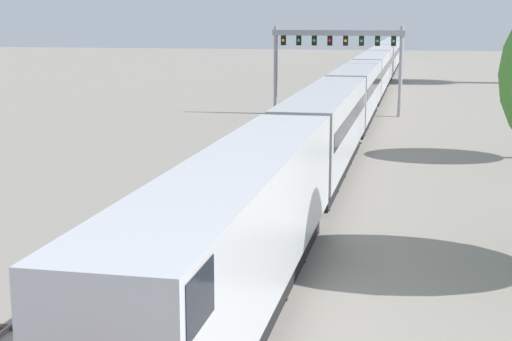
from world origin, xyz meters
name	(u,v)px	position (x,y,z in m)	size (l,w,h in m)	color
track_main	(365,108)	(2.00, 60.00, 0.07)	(2.60, 200.00, 0.16)	slate
track_near	(273,136)	(-3.50, 40.00, 0.07)	(2.60, 160.00, 0.16)	slate
passenger_train	(373,73)	(2.00, 72.62, 2.61)	(3.04, 157.50, 4.80)	silver
signal_gantry	(338,49)	(-0.25, 54.41, 6.03)	(12.10, 0.49, 8.12)	#999BA0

